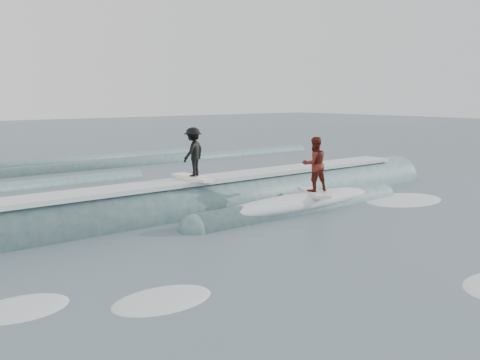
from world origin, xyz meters
TOP-DOWN VIEW (x-y plane):
  - ground at (0.00, 0.00)m, footprint 160.00×160.00m
  - breaking_wave at (0.26, 5.28)m, footprint 22.96×3.85m
  - surfer_black at (-1.23, 5.60)m, footprint 1.23×2.00m
  - surfer_red at (2.39, 3.40)m, footprint 1.42×2.03m
  - whitewater at (-1.23, -0.15)m, footprint 17.25×8.58m
  - far_swells at (-0.89, 17.65)m, footprint 37.44×8.65m

SIDE VIEW (x-z plane):
  - ground at x=0.00m, z-range 0.00..0.00m
  - whitewater at x=-1.23m, z-range -0.05..0.05m
  - far_swells at x=-0.89m, z-range -0.40..0.40m
  - breaking_wave at x=0.26m, z-range -1.02..1.11m
  - surfer_red at x=2.39m, z-range 0.48..2.50m
  - surfer_black at x=-1.23m, z-range 1.11..2.86m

